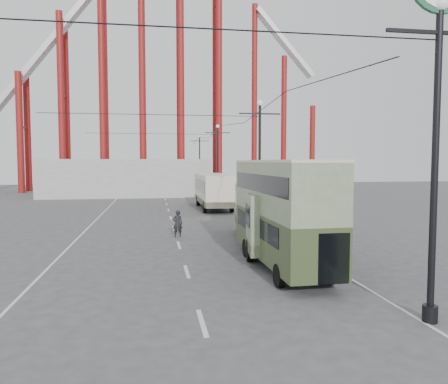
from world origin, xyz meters
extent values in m
plane|color=#454547|center=(0.00, 0.00, 0.00)|extent=(160.00, 160.00, 0.00)
cube|color=silver|center=(-1.00, 19.00, 0.01)|extent=(0.15, 82.00, 0.01)
cube|color=silver|center=(5.40, 20.00, 0.01)|extent=(0.12, 120.00, 0.01)
cube|color=silver|center=(-7.00, 20.00, 0.01)|extent=(0.12, 120.00, 0.01)
cylinder|color=black|center=(5.60, -3.00, 4.50)|extent=(0.20, 0.20, 9.00)
cylinder|color=black|center=(5.60, -3.00, 0.25)|extent=(0.44, 0.44, 0.50)
cube|color=black|center=(5.60, -3.00, 8.30)|extent=(3.20, 0.10, 0.10)
sphere|color=white|center=(5.60, -3.00, 9.10)|extent=(0.44, 0.44, 0.44)
cylinder|color=black|center=(5.60, 18.00, 4.50)|extent=(0.20, 0.20, 9.00)
cylinder|color=black|center=(5.60, 18.00, 0.25)|extent=(0.44, 0.44, 0.50)
cube|color=black|center=(5.60, 18.00, 8.30)|extent=(3.20, 0.10, 0.10)
sphere|color=white|center=(5.60, 18.00, 9.10)|extent=(0.44, 0.44, 0.44)
cylinder|color=black|center=(5.60, 40.00, 4.50)|extent=(0.20, 0.20, 9.00)
cylinder|color=black|center=(5.60, 40.00, 0.25)|extent=(0.44, 0.44, 0.50)
cube|color=black|center=(5.60, 40.00, 8.30)|extent=(3.20, 0.10, 0.10)
sphere|color=white|center=(5.60, 40.00, 9.10)|extent=(0.44, 0.44, 0.44)
cylinder|color=black|center=(5.60, 62.00, 4.50)|extent=(0.20, 0.20, 9.00)
cylinder|color=black|center=(5.60, 62.00, 0.25)|extent=(0.44, 0.44, 0.50)
cube|color=black|center=(5.60, 62.00, 8.30)|extent=(3.20, 0.10, 0.10)
sphere|color=white|center=(5.60, 62.00, 9.10)|extent=(0.44, 0.44, 0.44)
cylinder|color=maroon|center=(-22.00, 55.00, 9.00)|extent=(1.00, 1.00, 18.00)
cylinder|color=maroon|center=(-22.00, 59.00, 9.00)|extent=(1.00, 1.00, 18.00)
cylinder|color=maroon|center=(-16.00, 55.00, 13.50)|extent=(1.00, 1.00, 27.00)
cylinder|color=maroon|center=(-16.00, 59.00, 13.50)|extent=(1.00, 1.00, 27.00)
cylinder|color=maroon|center=(-10.00, 55.00, 18.00)|extent=(1.00, 1.00, 36.00)
cylinder|color=maroon|center=(-10.00, 59.00, 18.00)|extent=(1.00, 1.00, 36.00)
cylinder|color=maroon|center=(-4.00, 55.00, 22.50)|extent=(1.00, 1.00, 45.00)
cylinder|color=maroon|center=(-4.00, 59.00, 22.50)|extent=(1.00, 1.00, 45.00)
cylinder|color=maroon|center=(2.00, 55.00, 26.00)|extent=(1.00, 1.00, 52.00)
cylinder|color=maroon|center=(2.00, 59.00, 26.00)|extent=(1.00, 1.00, 52.00)
cylinder|color=maroon|center=(8.00, 55.00, 27.50)|extent=(1.00, 1.00, 55.00)
cylinder|color=maroon|center=(8.00, 59.00, 27.50)|extent=(1.00, 1.00, 55.00)
cylinder|color=maroon|center=(14.00, 56.00, 15.00)|extent=(0.90, 0.90, 30.00)
cylinder|color=maroon|center=(19.00, 56.00, 11.00)|extent=(0.90, 0.90, 22.00)
cylinder|color=maroon|center=(24.00, 56.00, 7.00)|extent=(0.90, 0.90, 14.00)
cube|color=silver|center=(19.00, 56.00, 24.00)|extent=(9.89, 2.00, 10.87)
cube|color=#979692|center=(-6.00, 47.00, 2.50)|extent=(22.00, 10.00, 5.00)
cube|color=#3A4625|center=(3.18, 3.98, 1.46)|extent=(2.39, 8.91, 1.95)
cube|color=black|center=(3.18, 3.98, 1.86)|extent=(2.40, 7.14, 0.80)
cube|color=#6D7E5C|center=(3.18, 3.98, 2.57)|extent=(2.41, 8.91, 0.27)
cube|color=#6D7E5C|center=(3.18, 3.98, 3.68)|extent=(2.39, 8.91, 1.95)
cube|color=black|center=(3.18, 3.98, 3.77)|extent=(2.42, 8.38, 0.75)
cube|color=beige|center=(3.18, 3.98, 4.71)|extent=(2.41, 8.91, 0.11)
cylinder|color=black|center=(2.13, 6.44, 0.44)|extent=(0.27, 0.89, 0.89)
cylinder|color=black|center=(4.13, 6.48, 0.44)|extent=(0.27, 0.89, 0.89)
cylinder|color=black|center=(2.24, 1.12, 0.44)|extent=(0.27, 0.89, 0.89)
cylinder|color=black|center=(4.24, 1.16, 0.44)|extent=(0.27, 0.89, 0.89)
cube|color=#6D7E5C|center=(3.71, 9.07, 1.82)|extent=(4.02, 11.69, 2.50)
cube|color=black|center=(3.71, 9.07, 2.24)|extent=(3.90, 10.46, 0.99)
cube|color=#3A4625|center=(3.71, 9.07, 0.83)|extent=(4.05, 11.70, 0.52)
cube|color=#6D7E5C|center=(3.71, 9.07, 3.16)|extent=(4.04, 11.70, 0.17)
cylinder|color=black|center=(2.95, 12.42, 0.52)|extent=(0.42, 1.07, 1.04)
cylinder|color=black|center=(5.28, 12.12, 0.52)|extent=(0.42, 1.07, 1.04)
cylinder|color=black|center=(2.09, 5.60, 0.52)|extent=(0.42, 1.07, 1.04)
cylinder|color=black|center=(4.42, 5.30, 0.52)|extent=(0.42, 1.07, 1.04)
cube|color=beige|center=(3.47, 28.52, 1.93)|extent=(2.83, 11.05, 2.65)
cube|color=black|center=(3.47, 28.52, 2.37)|extent=(2.86, 9.72, 1.05)
cube|color=#3A4625|center=(3.47, 28.52, 0.88)|extent=(2.86, 11.05, 0.55)
cube|color=beige|center=(3.47, 28.52, 3.34)|extent=(2.85, 11.05, 0.18)
cylinder|color=black|center=(2.25, 31.39, 0.55)|extent=(0.32, 1.11, 1.10)
cylinder|color=black|center=(4.74, 31.38, 0.55)|extent=(0.32, 1.11, 1.10)
cylinder|color=black|center=(2.20, 25.22, 0.55)|extent=(0.32, 1.11, 1.10)
cylinder|color=black|center=(4.70, 25.20, 0.55)|extent=(0.32, 1.11, 1.10)
imported|color=black|center=(-0.93, 12.64, 0.84)|extent=(0.64, 0.44, 1.69)
camera|label=1|loc=(-2.34, -14.37, 4.70)|focal=35.00mm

